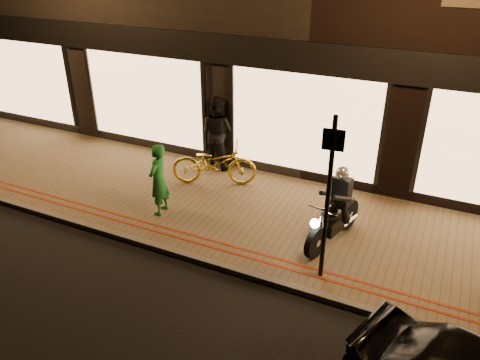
# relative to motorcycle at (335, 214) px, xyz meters

# --- Properties ---
(ground) EXTENTS (90.00, 90.00, 0.00)m
(ground) POSITION_rel_motorcycle_xyz_m (-1.47, -1.69, -0.73)
(ground) COLOR black
(ground) RESTS_ON ground
(sidewalk) EXTENTS (50.00, 4.00, 0.12)m
(sidewalk) POSITION_rel_motorcycle_xyz_m (-1.47, 0.31, -0.67)
(sidewalk) COLOR brown
(sidewalk) RESTS_ON ground
(kerb_stone) EXTENTS (50.00, 0.14, 0.12)m
(kerb_stone) POSITION_rel_motorcycle_xyz_m (-1.47, -1.64, -0.67)
(kerb_stone) COLOR #59544C
(kerb_stone) RESTS_ON ground
(red_kerb_lines) EXTENTS (50.00, 0.26, 0.01)m
(red_kerb_lines) POSITION_rel_motorcycle_xyz_m (-1.47, -1.14, -0.61)
(red_kerb_lines) COLOR maroon
(red_kerb_lines) RESTS_ON sidewalk
(motorcycle) EXTENTS (0.75, 1.91, 1.59)m
(motorcycle) POSITION_rel_motorcycle_xyz_m (0.00, 0.00, 0.00)
(motorcycle) COLOR black
(motorcycle) RESTS_ON sidewalk
(sign_post) EXTENTS (0.35, 0.09, 3.00)m
(sign_post) POSITION_rel_motorcycle_xyz_m (0.09, -1.15, 1.06)
(sign_post) COLOR black
(sign_post) RESTS_ON sidewalk
(bicycle_gold) EXTENTS (2.16, 1.43, 1.08)m
(bicycle_gold) POSITION_rel_motorcycle_xyz_m (-3.29, 1.17, -0.08)
(bicycle_gold) COLOR gold
(bicycle_gold) RESTS_ON sidewalk
(person_green) EXTENTS (0.44, 0.62, 1.60)m
(person_green) POSITION_rel_motorcycle_xyz_m (-3.71, -0.55, 0.19)
(person_green) COLOR #1F762B
(person_green) RESTS_ON sidewalk
(person_dark) EXTENTS (1.06, 0.90, 1.90)m
(person_dark) POSITION_rel_motorcycle_xyz_m (-3.68, 2.11, 0.33)
(person_dark) COLOR black
(person_dark) RESTS_ON sidewalk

